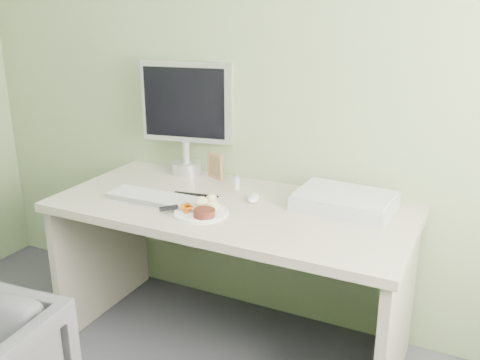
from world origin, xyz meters
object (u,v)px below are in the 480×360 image
at_px(desk, 231,242).
at_px(monitor, 187,112).
at_px(scanner, 345,202).
at_px(plate, 201,213).

distance_m(desk, monitor, 0.73).
height_order(desk, monitor, monitor).
xyz_separation_m(desk, scanner, (0.47, 0.17, 0.22)).
xyz_separation_m(desk, monitor, (-0.41, 0.32, 0.51)).
height_order(scanner, monitor, monitor).
xyz_separation_m(scanner, monitor, (-0.88, 0.14, 0.29)).
bearing_deg(monitor, scanner, -19.71).
bearing_deg(scanner, plate, -145.05).
relative_size(plate, scanner, 0.56).
xyz_separation_m(plate, scanner, (0.53, 0.33, 0.03)).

